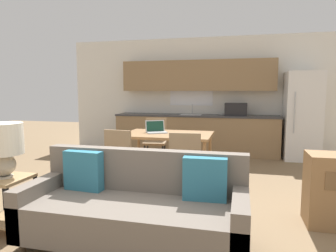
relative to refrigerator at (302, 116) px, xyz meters
The scene contains 12 objects.
ground_plane 4.86m from the refrigerator, 118.35° to the right, with size 20.00×20.00×0.00m, color #7F6647.
wall_back 2.35m from the refrigerator, 169.28° to the left, with size 6.40×0.07×2.70m.
kitchen_counter 2.26m from the refrigerator, behind, with size 3.74×0.65×2.15m.
refrigerator is the anchor object (origin of this frame).
dining_table 3.21m from the refrigerator, 138.09° to the right, with size 1.41×0.93×0.76m.
couch 4.78m from the refrigerator, 117.34° to the right, with size 2.05×0.80×0.86m.
side_table 5.61m from the refrigerator, 129.55° to the right, with size 0.44×0.44×0.57m.
table_lamp 5.58m from the refrigerator, 129.44° to the right, with size 0.39×0.39×0.55m.
dining_chair_far_left 3.14m from the refrigerator, 155.92° to the right, with size 0.47×0.47×0.92m.
dining_chair_near_right 3.59m from the refrigerator, 122.67° to the right, with size 0.45×0.45×0.92m.
dining_chair_near_left 4.11m from the refrigerator, 134.05° to the right, with size 0.46×0.46×0.92m.
laptop 3.33m from the refrigerator, 141.18° to the right, with size 0.40×0.38×0.20m.
Camera 1 is at (1.03, -2.57, 1.43)m, focal length 32.00 mm.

